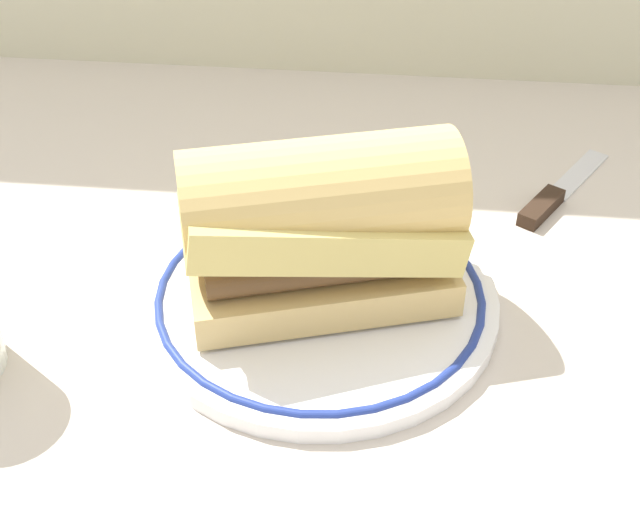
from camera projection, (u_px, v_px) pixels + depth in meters
ground_plane at (341, 314)px, 0.59m from camera, size 1.50×1.50×0.00m
plate at (320, 297)px, 0.59m from camera, size 0.25×0.25×0.01m
sausage_sandwich at (320, 222)px, 0.55m from camera, size 0.20×0.14×0.12m
butter_knife at (558, 192)px, 0.70m from camera, size 0.09×0.13×0.01m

